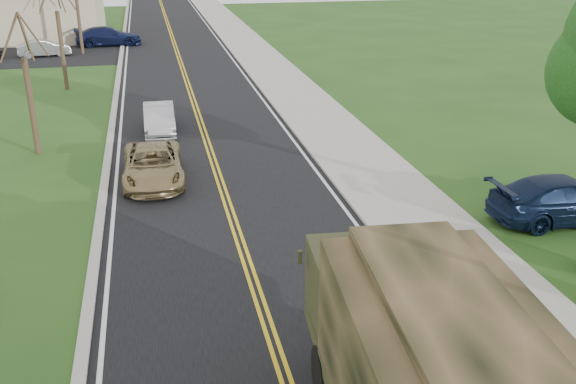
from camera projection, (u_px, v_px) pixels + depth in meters
name	position (u px, v px, depth m)	size (l,w,h in m)	color
road	(181.00, 65.00, 44.36)	(8.00, 120.00, 0.01)	black
curb_right	(241.00, 62.00, 45.16)	(0.30, 120.00, 0.12)	#9E998E
sidewalk_right	(265.00, 61.00, 45.50)	(3.20, 120.00, 0.10)	#9E998E
curb_left	(120.00, 67.00, 43.52)	(0.30, 120.00, 0.10)	#9E998E
bare_tree_b	(30.00, 95.00, 25.75)	(1.83, 2.14, 5.73)	#38281C
bare_tree_c	(61.00, 41.00, 36.50)	(2.04, 2.39, 6.42)	#38281C
bare_tree_d	(79.00, 19.00, 47.45)	(1.88, 2.20, 5.91)	#38281C
suv_champagne	(153.00, 165.00, 23.46)	(2.13, 4.63, 1.29)	#937F53
sedan_silver	(159.00, 119.00, 29.27)	(1.36, 3.89, 1.28)	#BAB9BE
pickup_navy	(565.00, 199.00, 20.27)	(2.00, 4.91, 1.43)	#0E1933
lot_car_silver	(44.00, 48.00, 47.17)	(1.31, 3.75, 1.24)	#A7A6AB
lot_car_navy	(109.00, 36.00, 51.64)	(2.11, 5.18, 1.50)	#0F1639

